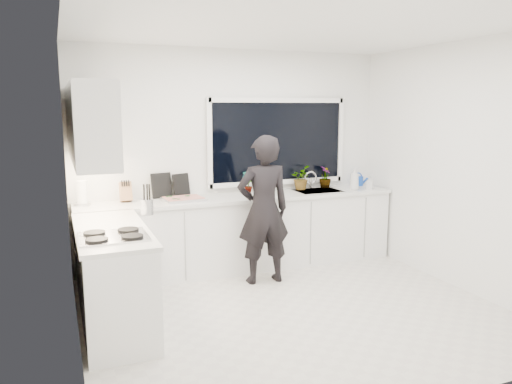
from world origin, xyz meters
name	(u,v)px	position (x,y,z in m)	size (l,w,h in m)	color
floor	(294,312)	(0.00, 0.00, -0.01)	(4.00, 3.50, 0.02)	beige
wall_back	(234,158)	(0.00, 1.76, 1.35)	(4.00, 0.02, 2.70)	white
wall_left	(69,189)	(-2.01, 0.00, 1.35)	(0.02, 3.50, 2.70)	white
wall_right	(460,167)	(2.01, 0.00, 1.35)	(0.02, 3.50, 2.70)	white
ceiling	(297,26)	(0.00, 0.00, 2.71)	(4.00, 3.50, 0.02)	white
window	(278,142)	(0.60, 1.73, 1.55)	(1.80, 0.02, 1.00)	black
base_cabinets_back	(242,234)	(0.00, 1.45, 0.44)	(3.92, 0.58, 0.88)	white
base_cabinets_left	(114,279)	(-1.67, 0.35, 0.44)	(0.58, 1.60, 0.88)	white
countertop_back	(243,198)	(0.00, 1.44, 0.90)	(3.94, 0.62, 0.04)	silver
countertop_left	(111,230)	(-1.67, 0.35, 0.90)	(0.62, 1.60, 0.04)	silver
upper_cabinets	(89,123)	(-1.79, 0.70, 1.85)	(0.34, 2.10, 0.70)	white
sink	(318,194)	(1.05, 1.45, 0.87)	(0.58, 0.42, 0.14)	silver
faucet	(311,180)	(1.05, 1.65, 1.03)	(0.03, 0.03, 0.22)	silver
stovetop	(113,236)	(-1.69, 0.00, 0.94)	(0.56, 0.48, 0.03)	black
person	(263,210)	(0.05, 0.90, 0.85)	(0.62, 0.40, 1.69)	black
pizza_tray	(184,199)	(-0.74, 1.42, 0.94)	(0.46, 0.34, 0.03)	silver
pizza	(184,198)	(-0.74, 1.42, 0.95)	(0.42, 0.30, 0.01)	red
watering_can	(358,181)	(1.77, 1.61, 0.98)	(0.14, 0.14, 0.13)	#1241B0
paper_towel_roll	(82,194)	(-1.85, 1.55, 1.05)	(0.11, 0.11, 0.26)	white
knife_block	(126,192)	(-1.37, 1.59, 1.03)	(0.13, 0.10, 0.22)	#A36D4C
utensil_crock	(147,207)	(-1.27, 0.80, 1.00)	(0.13, 0.13, 0.16)	#B6B6BA
picture_frame_large	(181,185)	(-0.70, 1.69, 1.06)	(0.22, 0.02, 0.28)	black
picture_frame_small	(161,185)	(-0.94, 1.69, 1.07)	(0.25, 0.02, 0.30)	black
herb_plants	(295,179)	(0.79, 1.61, 1.07)	(1.32, 0.35, 0.31)	#26662D
soap_bottles	(358,179)	(1.56, 1.30, 1.06)	(0.38, 0.16, 0.30)	#D8BF66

